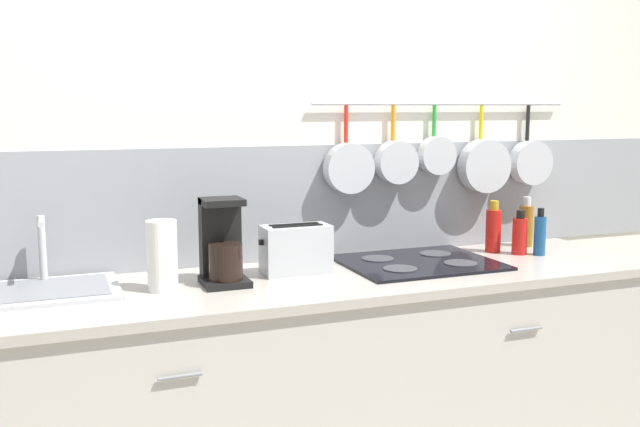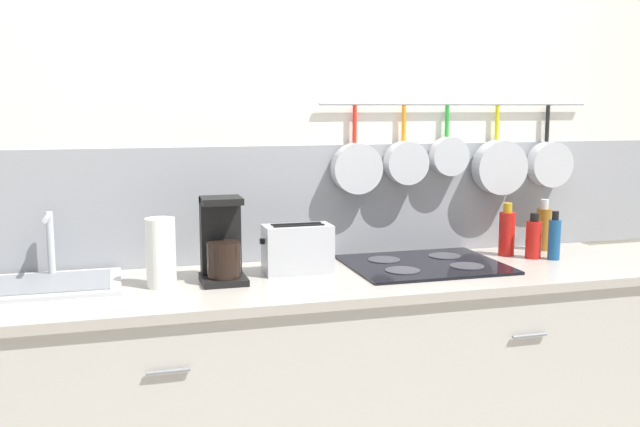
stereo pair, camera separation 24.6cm
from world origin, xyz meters
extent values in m
cube|color=silver|center=(0.00, 0.38, 1.30)|extent=(7.20, 0.06, 2.60)
cube|color=gray|center=(0.00, 0.37, 1.15)|extent=(7.20, 0.07, 0.48)
cylinder|color=#B7BABF|center=(0.67, 0.32, 1.56)|extent=(1.27, 0.02, 0.02)
cylinder|color=red|center=(0.19, 0.32, 1.48)|extent=(0.02, 0.02, 0.16)
cylinder|color=#B7BABF|center=(0.19, 0.29, 1.29)|extent=(0.21, 0.06, 0.21)
cylinder|color=orange|center=(0.41, 0.32, 1.48)|extent=(0.02, 0.02, 0.15)
cylinder|color=#B7BABF|center=(0.41, 0.29, 1.31)|extent=(0.19, 0.07, 0.19)
cylinder|color=green|center=(0.61, 0.32, 1.49)|extent=(0.02, 0.02, 0.14)
cylinder|color=#B7BABF|center=(0.61, 0.29, 1.34)|extent=(0.17, 0.06, 0.17)
cylinder|color=gold|center=(0.86, 0.32, 1.48)|extent=(0.02, 0.02, 0.15)
cylinder|color=#B7BABF|center=(0.86, 0.28, 1.28)|extent=(0.24, 0.07, 0.24)
cylinder|color=black|center=(1.12, 0.32, 1.48)|extent=(0.02, 0.02, 0.16)
cylinder|color=#B7BABF|center=(1.12, 0.29, 1.29)|extent=(0.21, 0.07, 0.21)
cube|color=#B7B2A8|center=(0.00, 0.00, 0.44)|extent=(2.62, 0.63, 0.87)
cylinder|color=slate|center=(-0.66, -0.33, 0.72)|extent=(0.14, 0.01, 0.01)
cylinder|color=slate|center=(0.66, -0.33, 0.72)|extent=(0.14, 0.01, 0.01)
cube|color=#A59E93|center=(0.00, 0.00, 0.89)|extent=(2.66, 0.67, 0.03)
cube|color=#B7BABF|center=(-1.04, 0.12, 0.92)|extent=(0.50, 0.39, 0.01)
cube|color=slate|center=(-1.04, 0.12, 0.93)|extent=(0.43, 0.31, 0.00)
cylinder|color=#B7BABF|center=(-1.04, 0.27, 1.04)|extent=(0.03, 0.03, 0.25)
cylinder|color=#B7BABF|center=(-1.04, 0.19, 1.15)|extent=(0.02, 0.16, 0.02)
cylinder|color=white|center=(-0.65, 0.02, 1.03)|extent=(0.11, 0.11, 0.25)
cube|color=black|center=(-0.42, 0.02, 0.92)|extent=(0.16, 0.18, 0.02)
cube|color=black|center=(-0.42, 0.08, 1.07)|extent=(0.15, 0.06, 0.32)
cylinder|color=black|center=(-0.42, 0.00, 1.00)|extent=(0.12, 0.12, 0.13)
cube|color=black|center=(-0.42, 0.04, 1.21)|extent=(0.15, 0.14, 0.02)
cube|color=#B7BABF|center=(-0.12, 0.10, 1.00)|extent=(0.27, 0.13, 0.19)
cube|color=black|center=(-0.12, 0.07, 1.10)|extent=(0.20, 0.02, 0.00)
cube|color=black|center=(-0.12, 0.12, 1.10)|extent=(0.20, 0.02, 0.00)
cube|color=black|center=(-0.26, 0.10, 1.04)|extent=(0.02, 0.02, 0.02)
cube|color=black|center=(0.41, 0.07, 0.91)|extent=(0.61, 0.51, 0.01)
cylinder|color=#38383D|center=(0.27, -0.03, 0.92)|extent=(0.14, 0.14, 0.00)
cylinder|color=#38383D|center=(0.55, -0.03, 0.92)|extent=(0.14, 0.14, 0.00)
cylinder|color=#38383D|center=(0.27, 0.17, 0.92)|extent=(0.14, 0.14, 0.00)
cylinder|color=#38383D|center=(0.55, 0.17, 0.92)|extent=(0.14, 0.14, 0.00)
cylinder|color=red|center=(0.84, 0.16, 1.00)|extent=(0.07, 0.07, 0.19)
cylinder|color=#B28C19|center=(0.84, 0.16, 1.12)|extent=(0.04, 0.04, 0.04)
cylinder|color=red|center=(0.92, 0.08, 0.99)|extent=(0.07, 0.07, 0.16)
cylinder|color=black|center=(0.92, 0.08, 1.09)|extent=(0.04, 0.04, 0.04)
cylinder|color=navy|center=(0.99, 0.03, 0.99)|extent=(0.05, 0.05, 0.17)
cylinder|color=black|center=(0.99, 0.03, 1.10)|extent=(0.03, 0.03, 0.04)
cylinder|color=#8C5919|center=(1.06, 0.22, 1.00)|extent=(0.07, 0.07, 0.19)
cylinder|color=beige|center=(1.06, 0.22, 1.12)|extent=(0.04, 0.04, 0.04)
camera|label=1|loc=(-1.02, -2.47, 1.56)|focal=40.00mm
camera|label=2|loc=(-0.78, -2.55, 1.56)|focal=40.00mm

